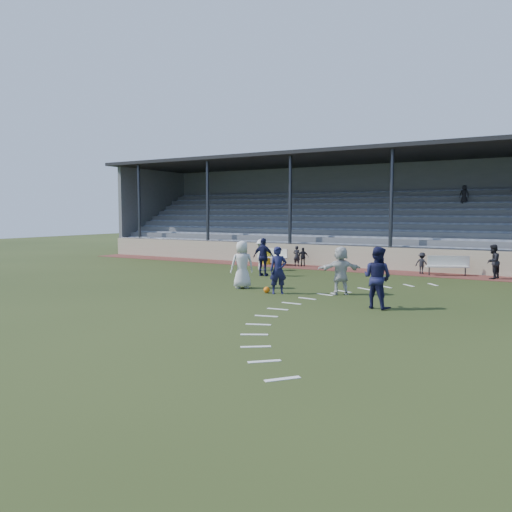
# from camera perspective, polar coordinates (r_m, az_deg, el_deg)

# --- Properties ---
(ground) EXTENTS (90.00, 90.00, 0.00)m
(ground) POSITION_cam_1_polar(r_m,az_deg,el_deg) (18.41, -3.94, -4.62)
(ground) COLOR #273415
(ground) RESTS_ON ground
(cinder_track) EXTENTS (34.00, 2.00, 0.02)m
(cinder_track) POSITION_cam_1_polar(r_m,az_deg,el_deg) (27.64, 8.39, -1.42)
(cinder_track) COLOR #5A2824
(cinder_track) RESTS_ON ground
(retaining_wall) EXTENTS (34.00, 0.18, 1.20)m
(retaining_wall) POSITION_cam_1_polar(r_m,az_deg,el_deg) (28.56, 9.19, -0.03)
(retaining_wall) COLOR #B9AD8E
(retaining_wall) RESTS_ON ground
(bench_left) EXTENTS (2.04, 0.84, 0.95)m
(bench_left) POSITION_cam_1_polar(r_m,az_deg,el_deg) (29.30, 1.97, 0.12)
(bench_left) COLOR silver
(bench_left) RESTS_ON cinder_track
(bench_right) EXTENTS (1.99, 1.26, 0.95)m
(bench_right) POSITION_cam_1_polar(r_m,az_deg,el_deg) (26.03, 21.08, -0.82)
(bench_right) COLOR silver
(bench_right) RESTS_ON cinder_track
(trash_bin) EXTENTS (0.47, 0.47, 0.75)m
(trash_bin) POSITION_cam_1_polar(r_m,az_deg,el_deg) (29.51, 1.21, -0.21)
(trash_bin) COLOR gold
(trash_bin) RESTS_ON cinder_track
(football) EXTENTS (0.24, 0.24, 0.24)m
(football) POSITION_cam_1_polar(r_m,az_deg,el_deg) (19.10, 1.23, -3.89)
(football) COLOR orange
(football) RESTS_ON ground
(player_white_lead) EXTENTS (1.11, 1.10, 1.93)m
(player_white_lead) POSITION_cam_1_polar(r_m,az_deg,el_deg) (20.22, -1.60, -0.98)
(player_white_lead) COLOR silver
(player_white_lead) RESTS_ON ground
(player_navy_lead) EXTENTS (0.78, 0.74, 1.79)m
(player_navy_lead) POSITION_cam_1_polar(r_m,az_deg,el_deg) (18.86, 2.55, -1.63)
(player_navy_lead) COLOR #16173D
(player_navy_lead) RESTS_ON ground
(player_navy_mid) EXTENTS (1.12, 0.96, 1.99)m
(player_navy_mid) POSITION_cam_1_polar(r_m,az_deg,el_deg) (16.44, 13.69, -2.41)
(player_navy_mid) COLOR #16173D
(player_navy_mid) RESTS_ON ground
(player_white_wing) EXTENTS (1.21, 1.19, 1.67)m
(player_white_wing) POSITION_cam_1_polar(r_m,az_deg,el_deg) (26.46, 0.61, 0.14)
(player_white_wing) COLOR silver
(player_white_wing) RESTS_ON ground
(player_navy_wing) EXTENTS (1.11, 0.53, 1.84)m
(player_navy_wing) POSITION_cam_1_polar(r_m,az_deg,el_deg) (24.11, 0.87, -0.12)
(player_navy_wing) COLOR #16173D
(player_navy_wing) RESTS_ON ground
(player_white_back) EXTENTS (1.64, 1.50, 1.82)m
(player_white_back) POSITION_cam_1_polar(r_m,az_deg,el_deg) (18.94, 9.63, -1.63)
(player_white_back) COLOR silver
(player_white_back) RESTS_ON ground
(official) EXTENTS (0.82, 0.92, 1.59)m
(official) POSITION_cam_1_polar(r_m,az_deg,el_deg) (25.43, 25.44, -0.58)
(official) COLOR black
(official) RESTS_ON cinder_track
(sub_left_near) EXTENTS (0.43, 0.29, 1.17)m
(sub_left_near) POSITION_cam_1_polar(r_m,az_deg,el_deg) (28.48, 4.68, 0.01)
(sub_left_near) COLOR black
(sub_left_near) RESTS_ON cinder_track
(sub_left_far) EXTENTS (0.68, 0.49, 1.07)m
(sub_left_far) POSITION_cam_1_polar(r_m,az_deg,el_deg) (28.44, 5.41, -0.10)
(sub_left_far) COLOR black
(sub_left_far) RESTS_ON cinder_track
(sub_right) EXTENTS (0.76, 0.54, 1.07)m
(sub_right) POSITION_cam_1_polar(r_m,az_deg,el_deg) (26.22, 18.43, -0.77)
(sub_right) COLOR black
(sub_right) RESTS_ON cinder_track
(grandstand) EXTENTS (34.60, 9.00, 6.61)m
(grandstand) POSITION_cam_1_polar(r_m,az_deg,el_deg) (32.90, 12.21, 3.37)
(grandstand) COLOR slate
(grandstand) RESTS_ON ground
(penalty_arc) EXTENTS (3.89, 14.63, 0.01)m
(penalty_arc) POSITION_cam_1_polar(r_m,az_deg,el_deg) (16.48, 8.06, -5.77)
(penalty_arc) COLOR silver
(penalty_arc) RESTS_ON ground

